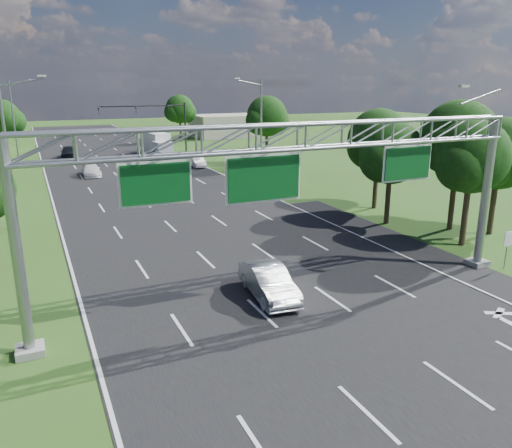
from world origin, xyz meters
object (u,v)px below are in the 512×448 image
sign_gantry (303,151)px  traffic_signal (161,116)px  regulatory_sign (508,242)px  silver_sedan (269,282)px  box_truck (157,144)px

sign_gantry → traffic_signal: sign_gantry is taller
sign_gantry → traffic_signal: (7.15, 53.00, -1.72)m
regulatory_sign → silver_sedan: (-13.17, 1.96, -0.76)m
regulatory_sign → traffic_signal: traffic_signal is taller
sign_gantry → regulatory_sign: bearing=-4.8°
sign_gantry → silver_sedan: sign_gantry is taller
silver_sedan → box_truck: size_ratio=0.56×
regulatory_sign → silver_sedan: regulatory_sign is taller
regulatory_sign → traffic_signal: bearing=95.2°
box_truck → traffic_signal: bearing=48.5°
sign_gantry → traffic_signal: 53.51m
sign_gantry → regulatory_sign: sign_gantry is taller
sign_gantry → box_truck: bearing=83.3°
box_truck → sign_gantry: bearing=-104.2°
regulatory_sign → silver_sedan: 13.34m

